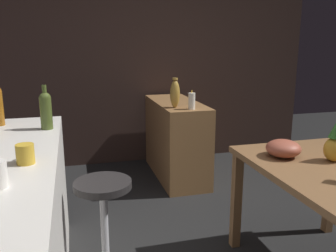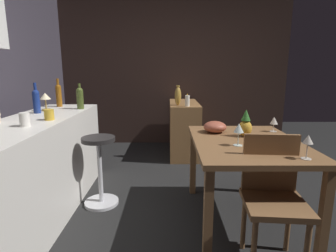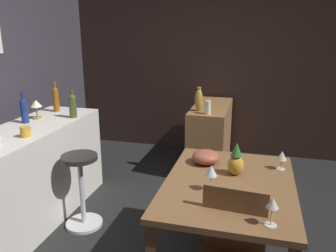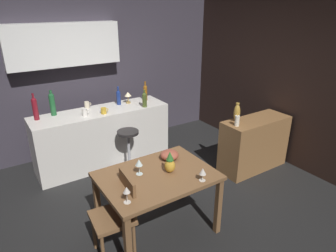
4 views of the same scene
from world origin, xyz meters
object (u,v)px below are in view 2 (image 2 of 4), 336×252
object	(u,v)px
counter_lamp	(45,98)
dining_table	(246,151)
chair_near_window	(273,194)
cup_white	(25,119)
wine_glass_center	(239,129)
fruit_bowl	(215,127)
bar_stool	(100,169)
wine_glass_left	(274,121)
wine_bottle_amber	(59,94)
pillar_candle_tall	(187,101)
wine_glass_right	(308,141)
pineapple_centerpiece	(245,125)
vase_brass	(178,96)
sideboard_cabinet	(184,128)
cup_mustard	(49,115)
wine_bottle_olive	(80,97)
wine_bottle_cobalt	(36,100)

from	to	relation	value
counter_lamp	dining_table	bearing A→B (deg)	-107.74
chair_near_window	cup_white	bearing A→B (deg)	80.08
chair_near_window	counter_lamp	bearing A→B (deg)	60.93
wine_glass_center	fruit_bowl	world-z (taller)	wine_glass_center
bar_stool	wine_glass_left	bearing A→B (deg)	-88.92
wine_bottle_amber	pillar_candle_tall	world-z (taller)	wine_bottle_amber
wine_glass_right	pineapple_centerpiece	distance (m)	0.67
counter_lamp	vase_brass	size ratio (longest dim) A/B	0.67
sideboard_cabinet	wine_bottle_amber	distance (m)	1.96
dining_table	chair_near_window	xyz separation A→B (m)	(-0.49, -0.06, -0.16)
counter_lamp	cup_mustard	bearing A→B (deg)	-153.59
chair_near_window	wine_glass_right	xyz separation A→B (m)	(0.01, -0.21, 0.37)
dining_table	counter_lamp	distance (m)	2.08
wine_glass_left	wine_bottle_olive	world-z (taller)	wine_bottle_olive
wine_bottle_amber	fruit_bowl	bearing A→B (deg)	-110.46
wine_glass_right	wine_bottle_amber	distance (m)	2.62
dining_table	wine_bottle_amber	world-z (taller)	wine_bottle_amber
sideboard_cabinet	cup_mustard	xyz separation A→B (m)	(-1.91, 1.28, 0.54)
sideboard_cabinet	chair_near_window	distance (m)	2.54
wine_bottle_olive	fruit_bowl	bearing A→B (deg)	-107.86
wine_glass_left	pillar_candle_tall	world-z (taller)	pillar_candle_tall
wine_bottle_olive	wine_bottle_amber	size ratio (longest dim) A/B	0.86
chair_near_window	wine_bottle_cobalt	bearing A→B (deg)	64.73
chair_near_window	wine_bottle_olive	bearing A→B (deg)	53.46
pineapple_centerpiece	vase_brass	world-z (taller)	vase_brass
fruit_bowl	pillar_candle_tall	distance (m)	1.28
fruit_bowl	vase_brass	xyz separation A→B (m)	(1.38, 0.30, 0.16)
wine_glass_center	wine_bottle_amber	xyz separation A→B (m)	(1.10, 1.83, 0.17)
sideboard_cabinet	cup_mustard	size ratio (longest dim) A/B	9.47
sideboard_cabinet	wine_glass_center	size ratio (longest dim) A/B	6.16
cup_mustard	wine_glass_right	bearing A→B (deg)	-106.22
wine_glass_center	wine_bottle_amber	size ratio (longest dim) A/B	0.55
cup_mustard	counter_lamp	distance (m)	0.60
bar_stool	sideboard_cabinet	bearing A→B (deg)	-28.48
dining_table	sideboard_cabinet	xyz separation A→B (m)	(2.00, 0.41, -0.24)
wine_glass_right	counter_lamp	bearing A→B (deg)	63.59
fruit_bowl	pillar_candle_tall	bearing A→B (deg)	7.93
dining_table	wine_bottle_amber	distance (m)	2.19
fruit_bowl	wine_bottle_cobalt	size ratio (longest dim) A/B	0.71
chair_near_window	cup_white	world-z (taller)	cup_white
wine_glass_center	fruit_bowl	bearing A→B (deg)	12.92
dining_table	vase_brass	world-z (taller)	vase_brass
counter_lamp	wine_bottle_amber	bearing A→B (deg)	-2.51
cup_white	wine_glass_right	bearing A→B (deg)	-98.49
chair_near_window	fruit_bowl	size ratio (longest dim) A/B	4.13
counter_lamp	bar_stool	bearing A→B (deg)	-117.54
wine_bottle_amber	dining_table	bearing A→B (deg)	-115.98
wine_glass_left	cup_mustard	size ratio (longest dim) A/B	1.26
wine_glass_center	counter_lamp	world-z (taller)	counter_lamp
bar_stool	wine_bottle_cobalt	distance (m)	0.93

